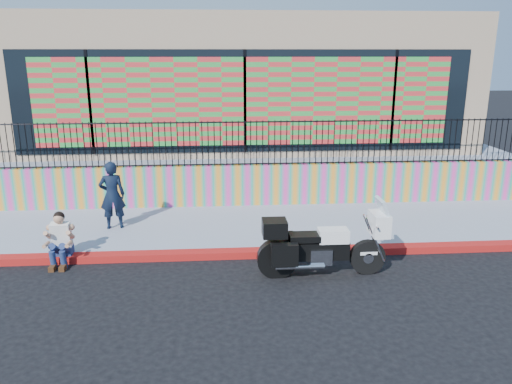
{
  "coord_description": "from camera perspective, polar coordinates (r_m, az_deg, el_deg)",
  "views": [
    {
      "loc": [
        -0.72,
        -9.79,
        4.18
      ],
      "look_at": [
        0.09,
        1.2,
        1.08
      ],
      "focal_mm": 35.0,
      "sensor_mm": 36.0,
      "label": 1
    }
  ],
  "objects": [
    {
      "name": "storefront_building",
      "position": [
        17.96,
        -1.97,
        12.74
      ],
      "size": [
        14.0,
        8.06,
        4.0
      ],
      "color": "tan",
      "rests_on": "elevated_platform"
    },
    {
      "name": "mural_wall",
      "position": [
        13.51,
        -1.02,
        0.8
      ],
      "size": [
        16.0,
        0.2,
        1.1
      ],
      "primitive_type": "cube",
      "color": "#EC3EA5",
      "rests_on": "sidewalk"
    },
    {
      "name": "seated_man",
      "position": [
        10.85,
        -21.52,
        -5.54
      ],
      "size": [
        0.54,
        0.71,
        1.06
      ],
      "color": "navy",
      "rests_on": "ground"
    },
    {
      "name": "sidewalk",
      "position": [
        12.17,
        -0.58,
        -3.99
      ],
      "size": [
        16.0,
        3.0,
        0.15
      ],
      "primitive_type": "cube",
      "color": "#8B94A6",
      "rests_on": "ground"
    },
    {
      "name": "police_officer",
      "position": [
        12.12,
        -16.11,
        -0.35
      ],
      "size": [
        0.65,
        0.49,
        1.61
      ],
      "primitive_type": "imported",
      "rotation": [
        0.0,
        0.0,
        3.34
      ],
      "color": "black",
      "rests_on": "sidewalk"
    },
    {
      "name": "ground",
      "position": [
        10.67,
        -0.01,
        -7.35
      ],
      "size": [
        90.0,
        90.0,
        0.0
      ],
      "primitive_type": "plane",
      "color": "black",
      "rests_on": "ground"
    },
    {
      "name": "police_motorcycle",
      "position": [
        9.66,
        7.39,
        -5.92
      ],
      "size": [
        2.46,
        0.81,
        1.53
      ],
      "color": "black",
      "rests_on": "ground"
    },
    {
      "name": "red_curb",
      "position": [
        10.64,
        -0.01,
        -6.98
      ],
      "size": [
        16.0,
        0.3,
        0.15
      ],
      "primitive_type": "cube",
      "color": "#B40C1D",
      "rests_on": "ground"
    },
    {
      "name": "elevated_platform",
      "position": [
        18.5,
        -1.92,
        4.63
      ],
      "size": [
        16.0,
        10.0,
        1.25
      ],
      "primitive_type": "cube",
      "color": "#8B94A6",
      "rests_on": "ground"
    },
    {
      "name": "metal_fence",
      "position": [
        13.27,
        -1.05,
        5.6
      ],
      "size": [
        15.8,
        0.04,
        1.2
      ],
      "primitive_type": null,
      "color": "black",
      "rests_on": "mural_wall"
    }
  ]
}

